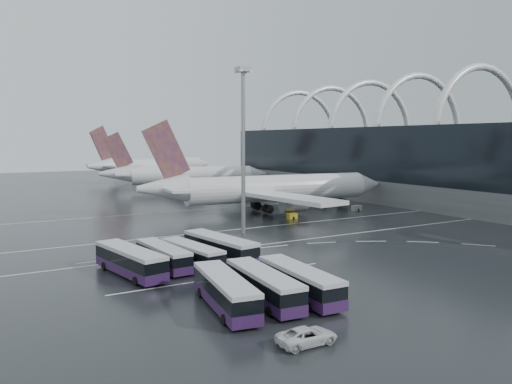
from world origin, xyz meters
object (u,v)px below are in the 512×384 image
bus_row_far_c (299,281)px  bus_row_far_a (225,291)px  airliner_gate_b (184,176)px  bus_row_near_d (220,248)px  bus_row_near_b (163,256)px  airliner_main (266,189)px  bus_row_near_a (130,261)px  bus_row_far_b (263,285)px  gse_cart_belly_e (297,206)px  gse_cart_belly_b (322,204)px  airliner_gate_c (152,167)px  floodlight_mast (243,130)px  bus_row_near_c (192,254)px  gse_cart_belly_d (357,208)px  van_curve_a (307,336)px  gse_cart_belly_c (292,216)px

bus_row_far_c → bus_row_far_a: bearing=87.8°
airliner_gate_b → bus_row_near_d: (-32.03, -93.19, -2.89)m
bus_row_near_b → bus_row_near_d: (8.05, -0.32, 0.25)m
airliner_main → bus_row_near_a: (-42.65, -38.16, -3.35)m
bus_row_far_b → gse_cart_belly_e: (43.18, 56.24, -1.12)m
gse_cart_belly_b → gse_cart_belly_e: size_ratio=0.87×
airliner_gate_c → floodlight_mast: bearing=-120.5°
airliner_main → bus_row_far_a: (-37.98, -54.89, -3.41)m
bus_row_near_b → bus_row_far_a: 18.09m
airliner_gate_c → bus_row_near_c: 145.69m
airliner_gate_b → bus_row_near_a: size_ratio=3.87×
floodlight_mast → bus_row_near_b: bearing=-142.2°
airliner_gate_b → floodlight_mast: 80.42m
bus_row_near_c → gse_cart_belly_d: 61.14m
floodlight_mast → gse_cart_belly_b: 45.38m
gse_cart_belly_d → floodlight_mast: bearing=-162.3°
bus_row_far_b → van_curve_a: bearing=172.3°
gse_cart_belly_e → bus_row_near_a: bearing=-143.0°
bus_row_near_c → bus_row_far_a: 17.26m
bus_row_near_a → bus_row_near_c: bearing=-98.8°
bus_row_far_a → gse_cart_belly_e: bus_row_far_a is taller
airliner_gate_b → gse_cart_belly_c: (-2.60, -67.45, -4.22)m
gse_cart_belly_d → bus_row_far_a: bearing=-141.4°
airliner_gate_b → gse_cart_belly_d: (17.30, -65.16, -4.17)m
bus_row_near_c → van_curve_a: (-1.67, -28.03, -0.92)m
bus_row_near_d → van_curve_a: bus_row_near_d is taller
bus_row_near_c → gse_cart_belly_c: 43.17m
airliner_main → gse_cart_belly_c: 12.30m
airliner_gate_b → airliner_gate_c: (4.47, 45.67, 0.69)m
airliner_gate_b → gse_cart_belly_e: 55.50m
floodlight_mast → van_curve_a: bearing=-112.6°
floodlight_mast → gse_cart_belly_e: (26.85, 22.01, -17.65)m
gse_cart_belly_e → bus_row_near_d: bearing=-135.8°
bus_row_near_a → gse_cart_belly_e: bearing=-62.9°
bus_row_far_b → gse_cart_belly_b: 76.73m
gse_cart_belly_d → bus_row_near_b: bearing=-154.2°
bus_row_far_a → bus_row_far_b: (4.34, -0.13, -0.03)m
van_curve_a → gse_cart_belly_d: bearing=-42.9°
bus_row_near_c → bus_row_far_b: 17.03m
floodlight_mast → gse_cart_belly_e: size_ratio=12.26×
airliner_gate_c → bus_row_near_a: (-49.25, -139.91, -3.61)m
bus_row_near_c → gse_cart_belly_b: bearing=-60.5°
airliner_gate_b → gse_cart_belly_e: airliner_gate_b is taller
bus_row_near_c → gse_cart_belly_c: bearing=-59.9°
gse_cart_belly_d → bus_row_near_c: bearing=-151.8°
bus_row_far_b → gse_cart_belly_b: size_ratio=6.45×
bus_row_near_b → bus_row_near_c: (3.52, -1.20, 0.01)m
bus_row_near_d → van_curve_a: (-6.21, -28.91, -1.17)m
airliner_main → bus_row_near_c: airliner_main is taller
gse_cart_belly_b → gse_cart_belly_c: bearing=-143.7°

